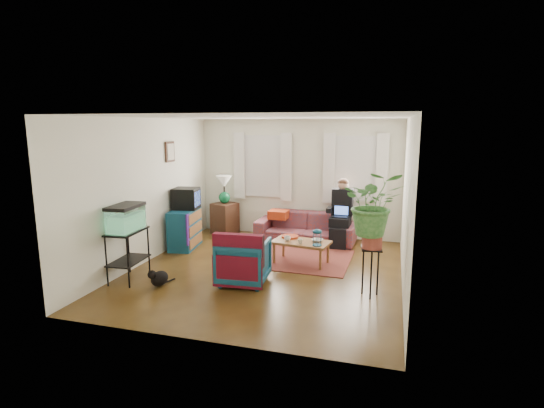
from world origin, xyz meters
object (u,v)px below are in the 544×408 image
(side_table, at_px, (225,218))
(armchair, at_px, (244,259))
(plant_stand, at_px, (371,272))
(coffee_table, at_px, (301,252))
(dresser, at_px, (185,229))
(aquarium_stand, at_px, (128,255))
(sofa, at_px, (306,222))

(side_table, height_order, armchair, armchair)
(plant_stand, bearing_deg, coffee_table, 137.57)
(plant_stand, bearing_deg, dresser, 158.13)
(dresser, distance_m, coffee_table, 2.52)
(dresser, distance_m, plant_stand, 4.07)
(dresser, height_order, armchair, dresser)
(dresser, bearing_deg, armchair, -47.70)
(aquarium_stand, height_order, plant_stand, aquarium_stand)
(armchair, relative_size, plant_stand, 1.06)
(aquarium_stand, relative_size, armchair, 1.06)
(side_table, xyz_separation_m, dresser, (-0.34, -1.30, 0.04))
(side_table, relative_size, aquarium_stand, 0.86)
(side_table, relative_size, armchair, 0.91)
(armchair, xyz_separation_m, coffee_table, (0.67, 1.17, -0.18))
(sofa, xyz_separation_m, side_table, (-1.93, 0.15, -0.06))
(sofa, relative_size, armchair, 2.73)
(side_table, bearing_deg, coffee_table, -37.38)
(aquarium_stand, xyz_separation_m, coffee_table, (2.50, 1.57, -0.20))
(aquarium_stand, relative_size, coffee_table, 0.81)
(sofa, distance_m, side_table, 1.93)
(coffee_table, xyz_separation_m, plant_stand, (1.29, -1.18, 0.16))
(aquarium_stand, distance_m, coffee_table, 2.96)
(sofa, height_order, dresser, sofa)
(coffee_table, bearing_deg, dresser, -178.56)
(dresser, xyz_separation_m, coffee_table, (2.49, -0.34, -0.19))
(side_table, bearing_deg, plant_stand, -39.36)
(aquarium_stand, height_order, coffee_table, aquarium_stand)
(sofa, xyz_separation_m, coffee_table, (0.22, -1.49, -0.20))
(armchair, xyz_separation_m, plant_stand, (1.96, -0.00, -0.02))
(coffee_table, relative_size, plant_stand, 1.38)
(sofa, relative_size, side_table, 2.99)
(aquarium_stand, bearing_deg, coffee_table, 28.03)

